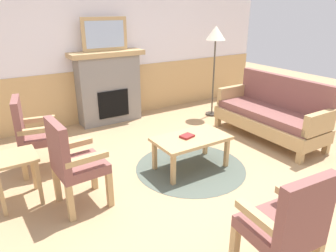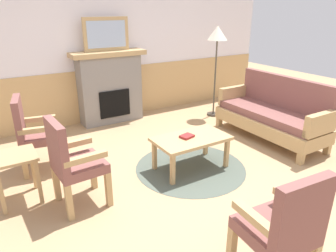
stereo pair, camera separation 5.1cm
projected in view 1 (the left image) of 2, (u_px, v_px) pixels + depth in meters
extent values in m
plane|color=tan|center=(183.00, 175.00, 3.93)|extent=(14.00, 14.00, 0.00)
cube|color=white|center=(100.00, 46.00, 5.49)|extent=(7.20, 0.12, 2.70)
cube|color=tan|center=(105.00, 94.00, 5.75)|extent=(7.20, 0.02, 0.95)
cube|color=gray|center=(109.00, 90.00, 5.56)|extent=(1.10, 0.36, 1.20)
cube|color=black|center=(114.00, 104.00, 5.49)|extent=(0.56, 0.02, 0.48)
cube|color=tan|center=(106.00, 53.00, 5.33)|extent=(1.30, 0.44, 0.08)
cube|color=tan|center=(105.00, 34.00, 5.21)|extent=(0.80, 0.03, 0.56)
cube|color=#9EB2D1|center=(105.00, 34.00, 5.20)|extent=(0.68, 0.01, 0.44)
cube|color=tan|center=(218.00, 122.00, 5.51)|extent=(0.08, 0.08, 0.16)
cube|color=tan|center=(300.00, 158.00, 4.19)|extent=(0.08, 0.08, 0.16)
cube|color=tan|center=(242.00, 116.00, 5.81)|extent=(0.08, 0.08, 0.16)
cube|color=tan|center=(326.00, 148.00, 4.49)|extent=(0.08, 0.08, 0.16)
cube|color=tan|center=(268.00, 123.00, 4.93)|extent=(0.70, 1.80, 0.20)
cube|color=brown|center=(269.00, 113.00, 4.87)|extent=(0.60, 1.70, 0.12)
cube|color=brown|center=(284.00, 92.00, 4.91)|extent=(0.10, 1.70, 0.50)
cube|color=tan|center=(232.00, 95.00, 5.50)|extent=(0.60, 0.10, 0.30)
cube|color=tan|center=(320.00, 123.00, 4.17)|extent=(0.60, 0.10, 0.30)
cube|color=tan|center=(173.00, 169.00, 3.65)|extent=(0.05, 0.05, 0.40)
cube|color=tan|center=(226.00, 153.00, 4.07)|extent=(0.05, 0.05, 0.40)
cube|color=tan|center=(155.00, 155.00, 3.99)|extent=(0.05, 0.05, 0.40)
cube|color=tan|center=(205.00, 141.00, 4.41)|extent=(0.05, 0.05, 0.40)
cube|color=tan|center=(191.00, 138.00, 3.95)|extent=(0.96, 0.56, 0.04)
cylinder|color=#4C564C|center=(190.00, 167.00, 4.10)|extent=(1.45, 1.45, 0.01)
cube|color=maroon|center=(187.00, 136.00, 3.93)|extent=(0.19, 0.16, 0.03)
cube|color=tan|center=(94.00, 173.00, 3.57)|extent=(0.06, 0.06, 0.40)
cube|color=tan|center=(110.00, 189.00, 3.25)|extent=(0.06, 0.06, 0.40)
cube|color=tan|center=(57.00, 184.00, 3.34)|extent=(0.06, 0.06, 0.40)
cube|color=tan|center=(70.00, 203.00, 3.02)|extent=(0.06, 0.06, 0.40)
cube|color=brown|center=(81.00, 166.00, 3.20)|extent=(0.51, 0.51, 0.10)
cube|color=brown|center=(58.00, 145.00, 2.99)|extent=(0.11, 0.48, 0.48)
cube|color=tan|center=(72.00, 145.00, 3.30)|extent=(0.44, 0.10, 0.06)
cube|color=tan|center=(87.00, 159.00, 2.99)|extent=(0.44, 0.10, 0.06)
cube|color=tan|center=(58.00, 146.00, 4.25)|extent=(0.07, 0.07, 0.40)
cube|color=tan|center=(60.00, 159.00, 3.89)|extent=(0.07, 0.07, 0.40)
cube|color=tan|center=(25.00, 151.00, 4.11)|extent=(0.07, 0.07, 0.40)
cube|color=tan|center=(24.00, 165.00, 3.74)|extent=(0.07, 0.07, 0.40)
cube|color=brown|center=(39.00, 137.00, 3.91)|extent=(0.56, 0.56, 0.10)
cube|color=brown|center=(18.00, 118.00, 3.73)|extent=(0.16, 0.49, 0.48)
cube|color=tan|center=(37.00, 120.00, 4.02)|extent=(0.45, 0.15, 0.06)
cube|color=tan|center=(37.00, 131.00, 3.67)|extent=(0.45, 0.15, 0.06)
cube|color=tan|center=(234.00, 247.00, 2.47)|extent=(0.06, 0.06, 0.40)
cube|color=tan|center=(273.00, 230.00, 2.65)|extent=(0.06, 0.06, 0.40)
cube|color=brown|center=(277.00, 229.00, 2.30)|extent=(0.52, 0.52, 0.10)
cube|color=brown|center=(306.00, 211.00, 2.03)|extent=(0.48, 0.12, 0.48)
cube|color=tan|center=(259.00, 218.00, 2.15)|extent=(0.10, 0.44, 0.06)
cube|color=tan|center=(300.00, 202.00, 2.33)|extent=(0.10, 0.44, 0.06)
cube|color=tan|center=(33.00, 169.00, 3.53)|extent=(0.04, 0.04, 0.52)
cube|color=tan|center=(1.00, 194.00, 3.07)|extent=(0.04, 0.04, 0.52)
cube|color=tan|center=(39.00, 183.00, 3.25)|extent=(0.04, 0.04, 0.52)
cube|color=tan|center=(14.00, 158.00, 3.20)|extent=(0.44, 0.44, 0.03)
cylinder|color=#332D28|center=(212.00, 114.00, 6.10)|extent=(0.24, 0.24, 0.03)
cylinder|color=#4C473D|center=(213.00, 78.00, 5.84)|extent=(0.03, 0.03, 1.40)
cone|color=silver|center=(216.00, 33.00, 5.55)|extent=(0.36, 0.36, 0.25)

